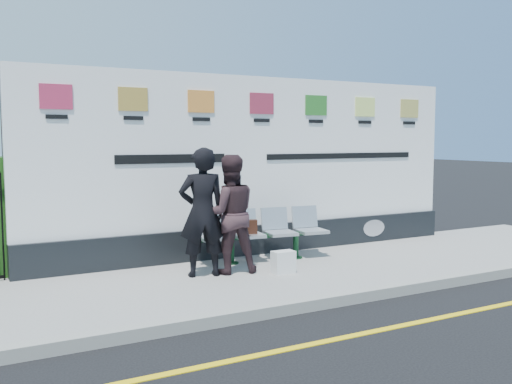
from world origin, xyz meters
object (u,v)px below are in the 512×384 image
woman_left (202,212)px  woman_right (229,214)px  billboard (259,178)px  bench (264,247)px

woman_left → woman_right: woman_left is taller
billboard → bench: billboard is taller
billboard → woman_left: billboard is taller
woman_right → woman_left: bearing=13.4°
bench → woman_left: bearing=-153.2°
billboard → woman_right: billboard is taller
billboard → bench: bearing=-112.0°
billboard → woman_left: 1.91m
woman_left → bench: bearing=-147.7°
billboard → woman_left: (-1.53, -1.09, -0.38)m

